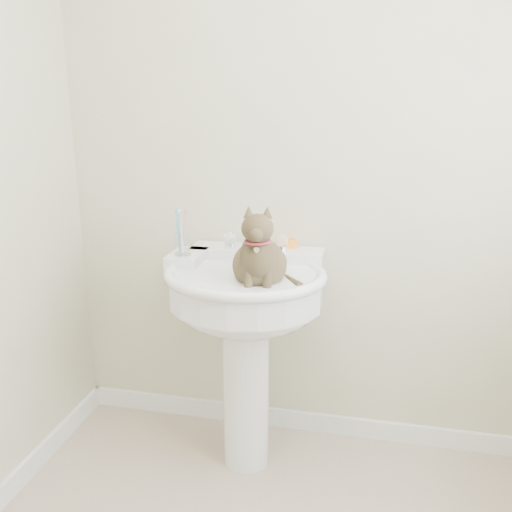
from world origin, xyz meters
The scene contains 7 objects.
wall_back centered at (0.00, 1.10, 1.25)m, with size 2.20×0.00×2.50m, color beige, non-canonical shape.
baseboard_back centered at (0.00, 1.09, 0.04)m, with size 2.20×0.02×0.09m, color white.
pedestal_sink centered at (-0.24, 0.81, 0.70)m, with size 0.65×0.64×0.89m.
faucet centered at (-0.24, 0.97, 0.94)m, with size 0.28×0.12×0.14m.
soap_bar centered at (-0.13, 1.06, 0.91)m, with size 0.09×0.06×0.03m, color orange.
toothbrush_cup centered at (-0.51, 0.84, 0.94)m, with size 0.07×0.07×0.19m.
cat centered at (-0.17, 0.72, 0.94)m, with size 0.22×0.28×0.41m.
Camera 1 is at (0.22, -1.13, 1.50)m, focal length 38.00 mm.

